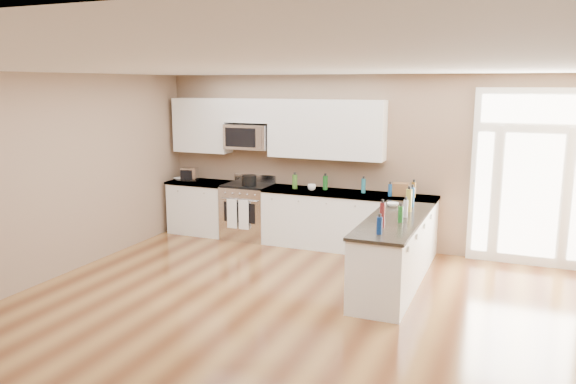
{
  "coord_description": "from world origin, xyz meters",
  "views": [
    {
      "loc": [
        2.35,
        -4.82,
        2.66
      ],
      "look_at": [
        -0.48,
        2.0,
        1.23
      ],
      "focal_mm": 35.0,
      "sensor_mm": 36.0,
      "label": 1
    }
  ],
  "objects": [
    {
      "name": "counter_bottles",
      "position": [
        0.47,
        2.94,
        1.07
      ],
      "size": [
        2.16,
        2.45,
        0.31
      ],
      "color": "#19591E",
      "rests_on": "back_cabinet_right"
    },
    {
      "name": "upper_cabinet_short",
      "position": [
        -1.95,
        3.83,
        2.2
      ],
      "size": [
        0.82,
        0.33,
        0.4
      ],
      "primitive_type": "cube",
      "color": "white",
      "rests_on": "room_shell"
    },
    {
      "name": "ground",
      "position": [
        0.0,
        0.0,
        0.0
      ],
      "size": [
        8.0,
        8.0,
        0.0
      ],
      "primitive_type": "plane",
      "color": "#5A3119"
    },
    {
      "name": "peninsula_cabinet",
      "position": [
        0.93,
        2.24,
        0.43
      ],
      "size": [
        0.69,
        2.32,
        0.94
      ],
      "color": "white",
      "rests_on": "ground"
    },
    {
      "name": "upper_cabinet_right",
      "position": [
        -0.57,
        3.83,
        1.93
      ],
      "size": [
        1.94,
        0.33,
        0.95
      ],
      "primitive_type": "cube",
      "color": "white",
      "rests_on": "room_shell"
    },
    {
      "name": "back_cabinet_right",
      "position": [
        -0.16,
        3.69,
        0.44
      ],
      "size": [
        2.85,
        0.66,
        0.94
      ],
      "color": "white",
      "rests_on": "ground"
    },
    {
      "name": "upper_cabinet_left",
      "position": [
        -2.88,
        3.83,
        1.93
      ],
      "size": [
        1.04,
        0.33,
        0.95
      ],
      "primitive_type": "cube",
      "color": "white",
      "rests_on": "room_shell"
    },
    {
      "name": "entry_door",
      "position": [
        2.55,
        3.95,
        1.3
      ],
      "size": [
        1.7,
        0.1,
        2.6
      ],
      "color": "white",
      "rests_on": "ground"
    },
    {
      "name": "stockpot",
      "position": [
        -1.84,
        3.58,
        1.05
      ],
      "size": [
        0.31,
        0.31,
        0.19
      ],
      "primitive_type": "cylinder",
      "rotation": [
        0.0,
        0.0,
        -0.26
      ],
      "color": "black",
      "rests_on": "kitchen_range"
    },
    {
      "name": "bowl_left",
      "position": [
        -3.27,
        3.64,
        0.96
      ],
      "size": [
        0.24,
        0.24,
        0.05
      ],
      "primitive_type": "imported",
      "rotation": [
        0.0,
        0.0,
        -0.29
      ],
      "color": "white",
      "rests_on": "back_cabinet_left"
    },
    {
      "name": "back_cabinet_left",
      "position": [
        -2.87,
        3.69,
        0.44
      ],
      "size": [
        1.1,
        0.66,
        0.94
      ],
      "color": "white",
      "rests_on": "ground"
    },
    {
      "name": "toaster_oven",
      "position": [
        -3.09,
        3.7,
        1.06
      ],
      "size": [
        0.31,
        0.27,
        0.23
      ],
      "primitive_type": "cube",
      "rotation": [
        0.0,
        0.0,
        0.25
      ],
      "color": "silver",
      "rests_on": "back_cabinet_left"
    },
    {
      "name": "microwave",
      "position": [
        -1.95,
        3.8,
        1.76
      ],
      "size": [
        0.78,
        0.41,
        0.42
      ],
      "color": "silver",
      "rests_on": "room_shell"
    },
    {
      "name": "room_shell",
      "position": [
        0.0,
        0.0,
        1.71
      ],
      "size": [
        8.0,
        8.0,
        8.0
      ],
      "color": "#8A6F57",
      "rests_on": "ground"
    },
    {
      "name": "cup_counter",
      "position": [
        -0.73,
        3.63,
        0.99
      ],
      "size": [
        0.16,
        0.16,
        0.1
      ],
      "primitive_type": "imported",
      "rotation": [
        0.0,
        0.0,
        -0.25
      ],
      "color": "white",
      "rests_on": "back_cabinet_right"
    },
    {
      "name": "kitchen_range",
      "position": [
        -1.93,
        3.69,
        0.48
      ],
      "size": [
        0.8,
        0.71,
        1.08
      ],
      "color": "silver",
      "rests_on": "ground"
    },
    {
      "name": "bowl_peninsula",
      "position": [
        0.75,
        2.94,
        0.97
      ],
      "size": [
        0.19,
        0.19,
        0.05
      ],
      "primitive_type": "imported",
      "rotation": [
        0.0,
        0.0,
        -0.17
      ],
      "color": "white",
      "rests_on": "peninsula_cabinet"
    },
    {
      "name": "cardboard_box",
      "position": [
        0.7,
        3.75,
        1.04
      ],
      "size": [
        0.26,
        0.2,
        0.2
      ],
      "primitive_type": "cube",
      "rotation": [
        0.0,
        0.0,
        0.1
      ],
      "color": "brown",
      "rests_on": "back_cabinet_right"
    }
  ]
}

